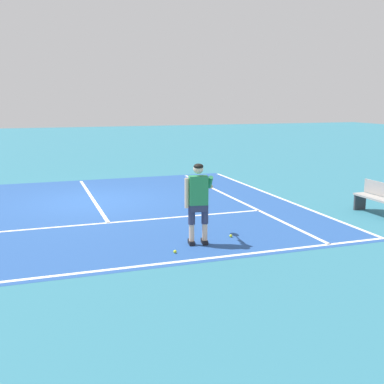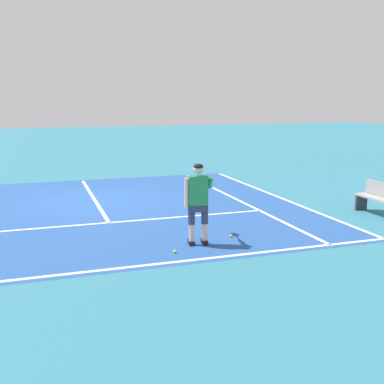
{
  "view_description": "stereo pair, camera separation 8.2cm",
  "coord_description": "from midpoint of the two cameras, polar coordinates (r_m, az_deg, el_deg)",
  "views": [
    {
      "loc": [
        -1.7,
        -13.98,
        2.98
      ],
      "look_at": [
        1.5,
        -4.65,
        1.05
      ],
      "focal_mm": 44.13,
      "sensor_mm": 36.0,
      "label": 1
    },
    {
      "loc": [
        -1.62,
        -14.01,
        2.98
      ],
      "look_at": [
        1.5,
        -4.65,
        1.05
      ],
      "focal_mm": 44.13,
      "sensor_mm": 36.0,
      "label": 2
    }
  ],
  "objects": [
    {
      "name": "courtside_bench",
      "position": [
        13.28,
        21.41,
        -0.68
      ],
      "size": [
        0.4,
        1.4,
        0.85
      ],
      "color": "#9E9993",
      "rests_on": "ground"
    },
    {
      "name": "court_inner_surface",
      "position": [
        13.33,
        -11.3,
        -2.05
      ],
      "size": [
        10.98,
        10.08,
        0.0
      ],
      "primitive_type": "cube",
      "color": "#234C93",
      "rests_on": "ground"
    },
    {
      "name": "line_centre_service",
      "position": [
        14.92,
        -12.16,
        -0.68
      ],
      "size": [
        0.1,
        6.4,
        0.01
      ],
      "primitive_type": "cube",
      "color": "white",
      "rests_on": "ground"
    },
    {
      "name": "tennis_player",
      "position": [
        9.72,
        0.54,
        -0.75
      ],
      "size": [
        0.77,
        1.08,
        1.71
      ],
      "color": "black",
      "rests_on": "ground"
    },
    {
      "name": "tennis_ball_by_baseline",
      "position": [
        9.4,
        -2.32,
        -7.21
      ],
      "size": [
        0.07,
        0.07,
        0.07
      ],
      "primitive_type": "sphere",
      "color": "#CCE02D",
      "rests_on": "ground"
    },
    {
      "name": "ground_plane",
      "position": [
        14.4,
        -11.9,
        -1.1
      ],
      "size": [
        80.0,
        80.0,
        0.0
      ],
      "primitive_type": "plane",
      "color": "teal"
    },
    {
      "name": "line_baseline",
      "position": [
        8.74,
        -6.92,
        -8.92
      ],
      "size": [
        10.98,
        0.1,
        0.01
      ],
      "primitive_type": "cube",
      "color": "white",
      "rests_on": "ground"
    },
    {
      "name": "line_service",
      "position": [
        11.83,
        -10.27,
        -3.68
      ],
      "size": [
        8.23,
        0.1,
        0.01
      ],
      "primitive_type": "cube",
      "color": "white",
      "rests_on": "ground"
    },
    {
      "name": "line_doubles_right",
      "position": [
        15.04,
        9.89,
        -0.5
      ],
      "size": [
        0.1,
        9.68,
        0.01
      ],
      "primitive_type": "cube",
      "color": "white",
      "rests_on": "ground"
    },
    {
      "name": "tennis_ball_near_feet",
      "position": [
        10.47,
        4.49,
        -5.3
      ],
      "size": [
        0.07,
        0.07,
        0.07
      ],
      "primitive_type": "sphere",
      "color": "#CCE02D",
      "rests_on": "ground"
    },
    {
      "name": "line_singles_right",
      "position": [
        14.43,
        5.1,
        -0.87
      ],
      "size": [
        0.1,
        9.68,
        0.01
      ],
      "primitive_type": "cube",
      "color": "white",
      "rests_on": "ground"
    }
  ]
}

